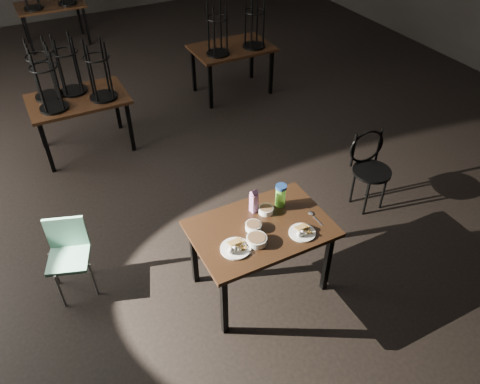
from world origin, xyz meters
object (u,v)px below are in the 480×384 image
main_table (261,234)px  bentwood_chair (369,164)px  juice_carton (254,202)px  water_bottle (281,195)px  school_chair (68,250)px

main_table → bentwood_chair: size_ratio=1.34×
juice_carton → water_bottle: (0.25, -0.04, 0.00)m
juice_carton → school_chair: juice_carton is taller
school_chair → main_table: bearing=-8.4°
juice_carton → water_bottle: size_ratio=1.07×
bentwood_chair → school_chair: bentwood_chair is taller
juice_carton → water_bottle: juice_carton is taller
water_bottle → main_table: bearing=-148.8°
main_table → bentwood_chair: (1.66, 0.52, -0.14)m
main_table → water_bottle: (0.29, 0.18, 0.19)m
school_chair → water_bottle: bearing=0.3°
main_table → juice_carton: 0.29m
main_table → school_chair: size_ratio=1.57×
school_chair → juice_carton: bearing=-1.3°
juice_carton → school_chair: (-1.58, 0.58, -0.40)m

